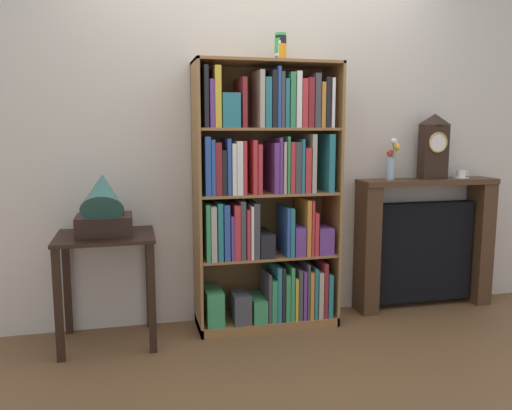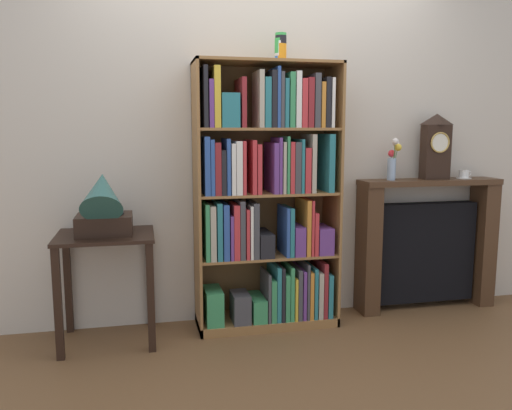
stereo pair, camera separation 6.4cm
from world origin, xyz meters
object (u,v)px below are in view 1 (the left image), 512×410
Objects in this scene: side_table_left at (106,261)px; gramophone at (103,206)px; flower_vase at (392,159)px; mantel_clock at (434,146)px; fireplace_mantel at (423,244)px; cup_stack at (280,47)px; bookshelf at (267,204)px; teacup_with_saucer at (461,174)px.

side_table_left is 1.50× the size of gramophone.
mantel_clock is at bearing 0.25° from flower_vase.
side_table_left is 0.66× the size of fireplace_mantel.
mantel_clock reaches higher than fireplace_mantel.
fireplace_mantel is 2.24× the size of mantel_clock.
fireplace_mantel reaches higher than side_table_left.
cup_stack is 0.17× the size of fireplace_mantel.
mantel_clock is at bearing 3.27° from bookshelf.
fireplace_mantel is (2.29, 0.15, -0.05)m from side_table_left.
fireplace_mantel is 9.03× the size of teacup_with_saucer.
cup_stack is 0.38× the size of mantel_clock.
gramophone reaches higher than teacup_with_saucer.
gramophone is (-1.05, -0.12, 0.04)m from bookshelf.
cup_stack is 1.13m from flower_vase.
fireplace_mantel is at bearing 4.43° from cup_stack.
flower_vase is at bearing 5.38° from gramophone.
side_table_left is 0.36m from gramophone.
side_table_left is at bearing -176.87° from cup_stack.
gramophone is 0.44× the size of fireplace_mantel.
side_table_left is at bearing -176.78° from mantel_clock.
mantel_clock is (2.33, 0.19, 0.33)m from gramophone.
fireplace_mantel is (1.25, 0.09, -0.36)m from bookshelf.
mantel_clock is at bearing -33.47° from fireplace_mantel.
teacup_with_saucer reaches higher than side_table_left.
teacup_with_saucer is (2.57, 0.19, 0.12)m from gramophone.
mantel_clock is at bearing -179.49° from teacup_with_saucer.
flower_vase is 2.57× the size of teacup_with_saucer.
flower_vase is at bearing 4.50° from cup_stack.
flower_vase is at bearing 4.33° from bookshelf.
bookshelf is 1.05m from gramophone.
bookshelf is 1.30m from fireplace_mantel.
bookshelf reaches higher than mantel_clock.
bookshelf is at bearing -177.17° from teacup_with_saucer.
flower_vase reaches higher than gramophone.
fireplace_mantel is (2.29, 0.21, -0.40)m from gramophone.
teacup_with_saucer is at bearing 2.83° from cup_stack.
gramophone is 2.58m from teacup_with_saucer.
bookshelf is 0.99m from flower_vase.
mantel_clock reaches higher than flower_vase.
cup_stack reaches higher than teacup_with_saucer.
teacup_with_saucer is (0.28, -0.02, 0.52)m from fireplace_mantel.
bookshelf is 1.02m from cup_stack.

